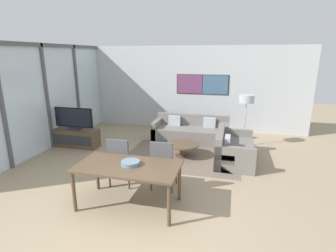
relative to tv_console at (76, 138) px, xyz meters
The scene contains 14 objects.
ground_plane 4.13m from the tv_console, 48.18° to the right, with size 24.00×24.00×0.00m, color #9E896B.
wall_back 3.99m from the tv_console, 43.58° to the left, with size 7.75×0.09×2.80m.
window_wall_left 1.44m from the tv_console, 160.35° to the right, with size 0.07×5.71×2.80m.
area_rug 3.08m from the tv_console, ahead, with size 2.87×2.07×0.01m.
tv_console is the anchor object (origin of this frame).
television 0.55m from the tv_console, 90.00° to the left, with size 1.13×0.20×0.62m.
sofa_main 3.33m from the tv_console, 22.63° to the left, with size 2.20×0.88×0.75m.
sofa_side 4.27m from the tv_console, ahead, with size 0.88×1.58×0.75m.
coffee_table 3.07m from the tv_console, ahead, with size 0.82×0.82×0.34m.
dining_table 3.60m from the tv_console, 43.07° to the right, with size 1.72×0.89×0.74m.
dining_chair_left 2.85m from the tv_console, 39.50° to the right, with size 0.46×0.46×0.99m.
dining_chair_centre 3.51m from the tv_console, 30.14° to the right, with size 0.46×0.46×0.99m.
fruit_bowl 3.61m from the tv_console, 42.28° to the right, with size 0.32×0.32×0.07m.
floor_lamp 4.85m from the tv_console, 14.43° to the left, with size 0.40×0.40×1.46m.
Camera 1 is at (1.48, -3.09, 2.52)m, focal length 28.00 mm.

